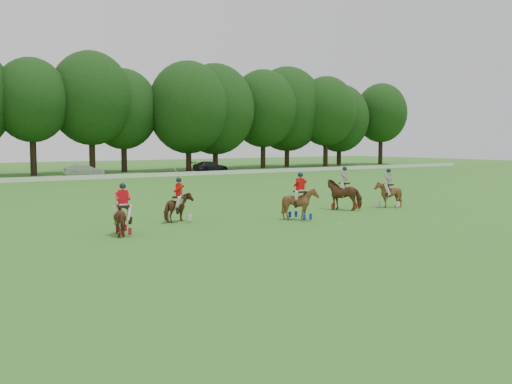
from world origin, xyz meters
TOP-DOWN VIEW (x-y plane):
  - ground at (0.00, 0.00)m, footprint 180.00×180.00m
  - tree_line at (0.26, 48.05)m, footprint 117.98×14.32m
  - boundary_rail at (0.00, 38.00)m, footprint 120.00×0.10m
  - car_mid at (3.79, 42.50)m, footprint 4.12×1.68m
  - car_right at (19.24, 42.50)m, footprint 4.74×2.22m
  - polo_red_a at (-6.82, 4.00)m, footprint 1.05×1.73m
  - polo_red_b at (-3.28, 6.11)m, footprint 1.74×1.76m
  - polo_red_c at (1.82, 3.46)m, footprint 1.31×1.47m
  - polo_stripe_a at (6.41, 5.30)m, footprint 1.92×2.15m
  - polo_stripe_b at (9.21, 4.67)m, footprint 1.73×1.79m
  - polo_ball at (2.14, 1.08)m, footprint 0.09×0.09m

SIDE VIEW (x-z plane):
  - ground at x=0.00m, z-range 0.00..0.00m
  - polo_ball at x=2.14m, z-range 0.00..0.09m
  - boundary_rail at x=0.00m, z-range 0.00..0.44m
  - car_mid at x=3.79m, z-range 0.00..1.33m
  - car_right at x=19.24m, z-range 0.00..1.34m
  - polo_red_b at x=-3.28m, z-range -0.59..2.04m
  - polo_red_a at x=-6.82m, z-range -0.31..1.79m
  - polo_stripe_b at x=9.21m, z-range -0.32..1.90m
  - polo_red_c at x=1.82m, z-range -0.32..1.96m
  - polo_stripe_a at x=6.41m, z-range -0.32..2.06m
  - tree_line at x=0.26m, z-range 0.86..15.60m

